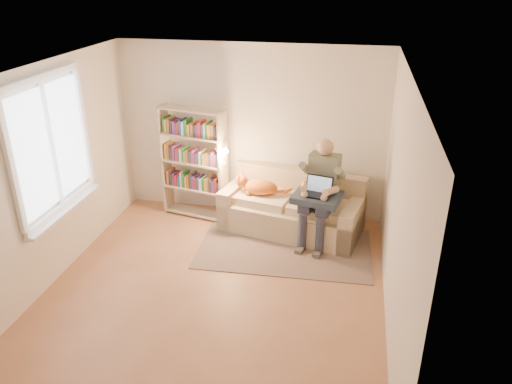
% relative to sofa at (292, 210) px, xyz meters
% --- Properties ---
extents(floor, '(4.50, 4.50, 0.00)m').
position_rel_sofa_xyz_m(floor, '(-0.71, -1.74, -0.31)').
color(floor, '#996545').
rests_on(floor, ground).
extents(ceiling, '(4.00, 4.50, 0.02)m').
position_rel_sofa_xyz_m(ceiling, '(-0.71, -1.74, 2.29)').
color(ceiling, white).
rests_on(ceiling, wall_back).
extents(wall_left, '(0.02, 4.50, 2.60)m').
position_rel_sofa_xyz_m(wall_left, '(-2.71, -1.74, 0.99)').
color(wall_left, silver).
rests_on(wall_left, floor).
extents(wall_right, '(0.02, 4.50, 2.60)m').
position_rel_sofa_xyz_m(wall_right, '(1.29, -1.74, 0.99)').
color(wall_right, silver).
rests_on(wall_right, floor).
extents(wall_back, '(4.00, 0.02, 2.60)m').
position_rel_sofa_xyz_m(wall_back, '(-0.71, 0.51, 0.99)').
color(wall_back, silver).
rests_on(wall_back, floor).
extents(wall_front, '(4.00, 0.02, 2.60)m').
position_rel_sofa_xyz_m(wall_front, '(-0.71, -3.99, 0.99)').
color(wall_front, silver).
rests_on(wall_front, floor).
extents(window, '(0.12, 1.52, 1.69)m').
position_rel_sofa_xyz_m(window, '(-2.65, -1.54, 1.07)').
color(window, white).
rests_on(window, wall_left).
extents(sofa, '(2.13, 1.29, 0.84)m').
position_rel_sofa_xyz_m(sofa, '(0.00, 0.00, 0.00)').
color(sofa, tan).
rests_on(sofa, floor).
extents(person, '(0.53, 0.72, 1.47)m').
position_rel_sofa_xyz_m(person, '(0.41, -0.24, 0.52)').
color(person, slate).
rests_on(person, sofa).
extents(cat, '(0.77, 0.36, 0.28)m').
position_rel_sofa_xyz_m(cat, '(-0.50, -0.02, 0.35)').
color(cat, orange).
rests_on(cat, sofa).
extents(blanket, '(0.71, 0.62, 0.09)m').
position_rel_sofa_xyz_m(blanket, '(0.39, -0.39, 0.42)').
color(blanket, '#263342').
rests_on(blanket, person).
extents(laptop, '(0.41, 0.35, 0.32)m').
position_rel_sofa_xyz_m(laptop, '(0.39, -0.38, 0.53)').
color(laptop, black).
rests_on(laptop, blanket).
extents(bookshelf, '(1.13, 0.54, 1.72)m').
position_rel_sofa_xyz_m(bookshelf, '(-1.52, 0.16, 0.64)').
color(bookshelf, '#BCAB8E').
rests_on(bookshelf, floor).
extents(rug, '(2.40, 1.48, 0.01)m').
position_rel_sofa_xyz_m(rug, '(-0.02, -0.59, -0.30)').
color(rug, '#7C675A').
rests_on(rug, floor).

